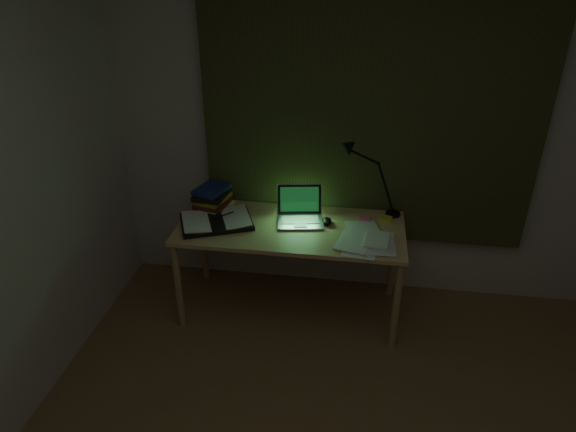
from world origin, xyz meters
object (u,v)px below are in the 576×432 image
desk_lamp (397,179)px  loose_papers (369,239)px  desk (291,269)px  laptop (300,209)px  open_textbook (216,221)px  book_stack (213,197)px

desk_lamp → loose_papers: bearing=-105.0°
desk → laptop: bearing=43.4°
desk_lamp → desk: bearing=-150.2°
laptop → open_textbook: size_ratio=0.74×
laptop → loose_papers: (0.46, -0.15, -0.10)m
open_textbook → book_stack: 0.24m
desk → desk_lamp: bearing=21.3°
open_textbook → desk_lamp: desk_lamp is taller
desk → laptop: laptop is taller
book_stack → desk_lamp: (1.25, 0.08, 0.19)m
desk → loose_papers: 0.63m
laptop → book_stack: laptop is taller
laptop → loose_papers: 0.49m
desk → desk_lamp: 0.94m
loose_papers → desk_lamp: (0.16, 0.36, 0.26)m
book_stack → desk: bearing=-17.8°
book_stack → desk_lamp: desk_lamp is taller
desk → book_stack: (-0.58, 0.19, 0.42)m
desk → loose_papers: loose_papers is taller
laptop → open_textbook: 0.56m
desk → desk_lamp: desk_lamp is taller
book_stack → loose_papers: bearing=-14.7°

